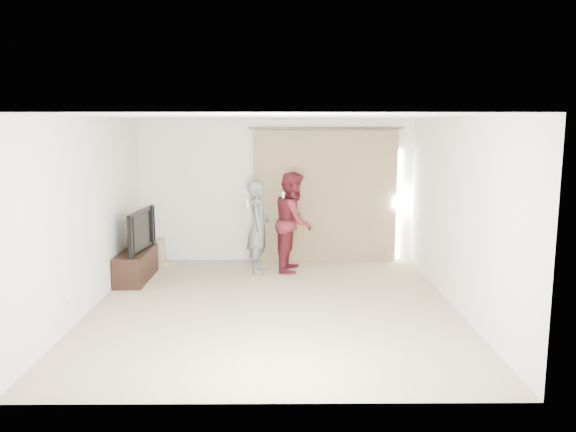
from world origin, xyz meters
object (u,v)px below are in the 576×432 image
Objects in this scene: tv_console at (136,265)px; tv at (135,230)px; person_woman at (294,222)px; person_man at (258,227)px.

tv is at bearing 90.00° from tv_console.
tv_console is 1.06× the size of tv.
person_woman is at bearing -72.59° from tv.
person_woman is at bearing 12.16° from person_man.
tv is 0.69× the size of person_woman.
tv_console is 0.79× the size of person_man.
person_woman reaches higher than person_man.
tv is (0.00, 0.00, 0.58)m from tv_console.
person_man reaches higher than tv.
tv_console is 2.10m from person_man.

